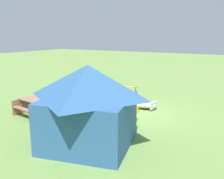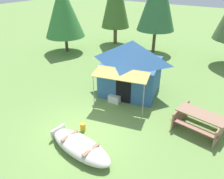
% 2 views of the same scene
% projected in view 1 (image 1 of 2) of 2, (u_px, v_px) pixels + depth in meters
% --- Properties ---
extents(ground_plane, '(80.00, 80.00, 0.00)m').
position_uv_depth(ground_plane, '(135.00, 113.00, 12.14)').
color(ground_plane, '#6B9047').
extents(beached_rowboat, '(2.89, 1.31, 0.48)m').
position_uv_depth(beached_rowboat, '(132.00, 102.00, 13.27)').
color(beached_rowboat, silver).
rests_on(beached_rowboat, ground_plane).
extents(canvas_cabin_tent, '(3.64, 4.32, 2.82)m').
position_uv_depth(canvas_cabin_tent, '(89.00, 105.00, 8.35)').
color(canvas_cabin_tent, '#2E5C93').
rests_on(canvas_cabin_tent, ground_plane).
extents(picnic_table, '(2.07, 1.75, 0.78)m').
position_uv_depth(picnic_table, '(37.00, 105.00, 11.69)').
color(picnic_table, '#946E55').
rests_on(picnic_table, ground_plane).
extents(cooler_box, '(0.61, 0.38, 0.37)m').
position_uv_depth(cooler_box, '(113.00, 126.00, 9.88)').
color(cooler_box, silver).
rests_on(cooler_box, ground_plane).
extents(fuel_can, '(0.22, 0.22, 0.35)m').
position_uv_depth(fuel_can, '(136.00, 109.00, 12.13)').
color(fuel_can, orange).
rests_on(fuel_can, ground_plane).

